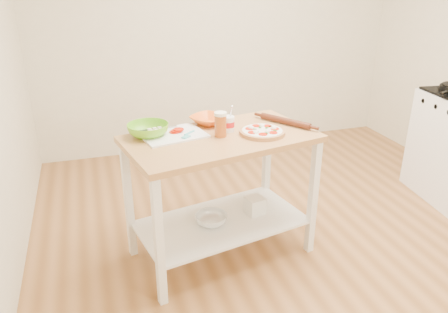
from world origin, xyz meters
The scene contains 13 objects.
room_shell centered at (0.00, 0.00, 1.35)m, with size 4.04×4.54×2.74m.
prep_island centered at (-0.64, 0.17, 0.65)m, with size 1.34×0.90×0.90m.
pizza centered at (-0.37, 0.13, 0.92)m, with size 0.30×0.30×0.05m.
cutting_board centered at (-0.94, 0.28, 0.91)m, with size 0.45×0.38×0.04m.
spatula centered at (-0.85, 0.22, 0.92)m, with size 0.11×0.13×0.01m.
knife centered at (-1.05, 0.37, 0.92)m, with size 0.27×0.07×0.01m.
orange_bowl centered at (-0.65, 0.43, 0.93)m, with size 0.24×0.24×0.06m, color orange.
green_bowl centered at (-1.09, 0.31, 0.94)m, with size 0.27×0.27×0.08m, color #66BA1E.
beer_pint centered at (-0.65, 0.17, 0.98)m, with size 0.08×0.08×0.16m.
yogurt_tub centered at (-0.57, 0.25, 0.95)m, with size 0.09×0.09×0.18m.
rolling_pin centered at (-0.15, 0.26, 0.92)m, with size 0.05×0.05×0.39m, color #502312.
shelf_glass_bowl centered at (-0.72, 0.15, 0.30)m, with size 0.22×0.22×0.07m, color silver.
shelf_bin centered at (-0.38, 0.20, 0.32)m, with size 0.12×0.12×0.12m, color white.
Camera 1 is at (-1.42, -2.37, 1.89)m, focal length 35.00 mm.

